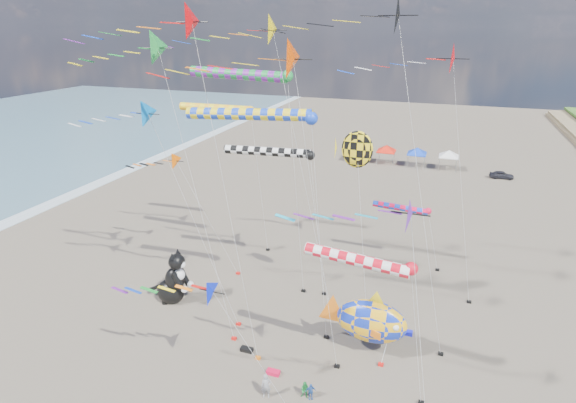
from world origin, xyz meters
The scene contains 27 objects.
delta_kite_0 centered at (-3.27, 4.56, 7.71)m, with size 9.78×1.79×8.98m.
delta_kite_1 centered at (-10.71, 11.26, 16.13)m, with size 10.91×2.07×17.48m.
delta_kite_2 centered at (-10.07, 9.53, 20.42)m, with size 11.54×2.45×21.90m.
delta_kite_3 centered at (4.64, 12.92, 22.30)m, with size 13.91×2.60×23.88m.
delta_kite_4 centered at (5.98, 3.11, 13.84)m, with size 8.74×1.93×15.15m.
delta_kite_5 centered at (-13.91, 18.30, 10.42)m, with size 9.56×1.73×11.65m.
delta_kite_6 centered at (-4.61, 16.08, 21.43)m, with size 13.51×2.42×22.95m.
delta_kite_7 centered at (-7.31, 8.19, 21.90)m, with size 12.99×2.37×23.40m.
delta_kite_8 centered at (-0.92, 9.23, 20.04)m, with size 11.81×2.37×21.53m.
delta_kite_9 centered at (7.94, 20.54, 19.54)m, with size 11.13×2.53×21.06m.
windsock_0 centered at (-7.24, 17.49, 18.37)m, with size 9.75×0.88×18.88m.
windsock_1 centered at (4.39, 7.83, 9.26)m, with size 7.87×0.78×9.70m.
windsock_2 centered at (-5.07, 17.67, 12.38)m, with size 8.99×0.76×12.82m.
windsock_3 centered at (5.16, 25.29, 5.95)m, with size 6.76×0.62×6.32m.
windsock_4 centered at (-4.07, 12.01, 16.43)m, with size 10.47×0.84×16.91m.
windsock_5 centered at (-12.85, 23.72, 14.47)m, with size 9.09×0.80×14.94m.
angelfish_kite centered at (2.15, 14.97, 13.83)m, with size 3.74×3.02×15.27m.
cat_inflatable centered at (-12.13, 12.42, 2.46)m, with size 3.64×1.82×4.92m, color black, non-canonical shape.
fish_inflatable centered at (4.64, 11.41, 2.74)m, with size 6.56×2.27×5.25m.
person_adult centered at (-0.71, 5.16, 0.86)m, with size 0.62×0.41×1.71m, color gray.
child_green centered at (1.63, 5.92, 0.60)m, with size 0.58×0.46×1.20m, color #1B8636.
child_blue centered at (1.96, 5.96, 0.57)m, with size 0.67×0.28×1.15m, color #2C58A9.
kite_bag_0 centered at (7.03, 14.50, 0.15)m, with size 0.90×0.44×0.30m, color #1418CC.
kite_bag_1 centered at (-3.65, 8.66, 0.15)m, with size 0.90×0.44×0.30m, color black.
kite_bag_3 centered at (-1.02, 7.16, 0.15)m, with size 0.90×0.44×0.30m, color red.
tent_row centered at (1.50, 60.00, 3.15)m, with size 19.20×4.20×3.80m.
parked_car centered at (17.00, 58.00, 0.59)m, with size 1.40×3.49×1.19m, color #26262D.
Camera 1 is at (7.93, -15.10, 21.86)m, focal length 28.00 mm.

